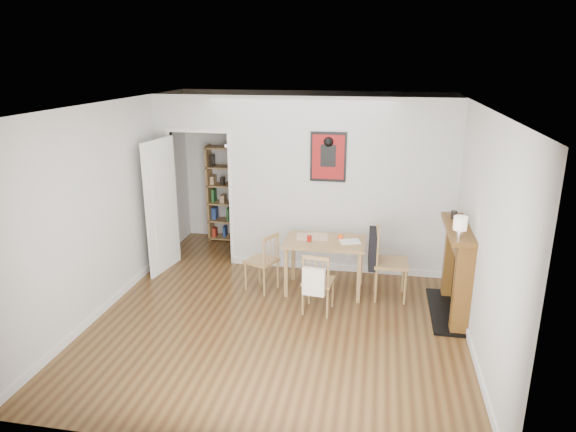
% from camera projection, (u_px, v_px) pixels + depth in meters
% --- Properties ---
extents(ground, '(5.20, 5.20, 0.00)m').
position_uv_depth(ground, '(284.00, 307.00, 6.68)').
color(ground, brown).
rests_on(ground, ground).
extents(room_shell, '(5.20, 5.20, 5.20)m').
position_uv_depth(room_shell, '(307.00, 187.00, 7.54)').
color(room_shell, '#BABAB8').
rests_on(room_shell, ground).
extents(dining_table, '(1.09, 0.69, 0.74)m').
position_uv_depth(dining_table, '(325.00, 247.00, 6.98)').
color(dining_table, olive).
rests_on(dining_table, ground).
extents(chair_left, '(0.55, 0.55, 0.83)m').
position_uv_depth(chair_left, '(262.00, 261.00, 7.09)').
color(chair_left, olive).
rests_on(chair_left, ground).
extents(chair_right, '(0.57, 0.51, 0.98)m').
position_uv_depth(chair_right, '(389.00, 262.00, 6.82)').
color(chair_right, olive).
rests_on(chair_right, ground).
extents(chair_front, '(0.45, 0.50, 0.81)m').
position_uv_depth(chair_front, '(318.00, 282.00, 6.46)').
color(chair_front, olive).
rests_on(chair_front, ground).
extents(bookshelf, '(0.71, 0.28, 1.69)m').
position_uv_depth(bookshelf, '(228.00, 194.00, 8.94)').
color(bookshelf, olive).
rests_on(bookshelf, ground).
extents(fireplace, '(0.45, 1.25, 1.16)m').
position_uv_depth(fireplace, '(458.00, 268.00, 6.36)').
color(fireplace, brown).
rests_on(fireplace, ground).
extents(red_glass, '(0.06, 0.06, 0.08)m').
position_uv_depth(red_glass, '(309.00, 238.00, 6.91)').
color(red_glass, maroon).
rests_on(red_glass, dining_table).
extents(orange_fruit, '(0.07, 0.07, 0.07)m').
position_uv_depth(orange_fruit, '(341.00, 237.00, 6.98)').
color(orange_fruit, '#DE440B').
rests_on(orange_fruit, dining_table).
extents(placemat, '(0.48, 0.39, 0.00)m').
position_uv_depth(placemat, '(312.00, 237.00, 7.09)').
color(placemat, beige).
rests_on(placemat, dining_table).
extents(notebook, '(0.31, 0.27, 0.01)m').
position_uv_depth(notebook, '(350.00, 242.00, 6.89)').
color(notebook, silver).
rests_on(notebook, dining_table).
extents(mantel_lamp, '(0.16, 0.16, 0.24)m').
position_uv_depth(mantel_lamp, '(460.00, 224.00, 5.79)').
color(mantel_lamp, silver).
rests_on(mantel_lamp, fireplace).
extents(ceramic_jar_a, '(0.10, 0.10, 0.12)m').
position_uv_depth(ceramic_jar_a, '(460.00, 219.00, 6.28)').
color(ceramic_jar_a, black).
rests_on(ceramic_jar_a, fireplace).
extents(ceramic_jar_b, '(0.08, 0.08, 0.10)m').
position_uv_depth(ceramic_jar_b, '(454.00, 215.00, 6.49)').
color(ceramic_jar_b, black).
rests_on(ceramic_jar_b, fireplace).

